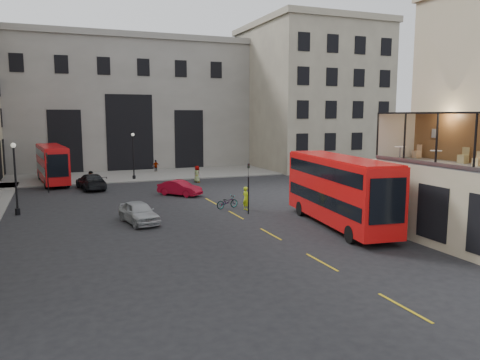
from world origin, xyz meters
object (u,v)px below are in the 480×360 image
object	(u,v)px
bicycle	(227,202)
pedestrian_d	(197,174)
cafe_chair_d	(417,154)
car_c	(91,182)
cyclist	(246,198)
bus_near	(339,188)
car_a	(139,212)
pedestrian_c	(156,166)
cafe_chair_c	(463,158)
car_b	(180,188)
pedestrian_a	(46,174)
pedestrian_b	(91,179)
cafe_chair_b	(477,162)
cafe_table_mid	(436,155)
cafe_table_far	(400,151)
traffic_light_far	(47,167)
street_lamp_b	(134,159)
bus_far	(52,162)
street_lamp_a	(16,183)
traffic_light_near	(248,182)

from	to	relation	value
bicycle	pedestrian_d	size ratio (longest dim) A/B	1.05
cafe_chair_d	pedestrian_d	bearing A→B (deg)	106.11
car_c	cafe_chair_d	size ratio (longest dim) A/B	6.29
cyclist	bus_near	bearing A→B (deg)	-167.70
car_a	cafe_chair_d	xyz separation A→B (m)	(16.50, -7.94, 4.11)
pedestrian_c	cafe_chair_d	size ratio (longest dim) A/B	1.88
cyclist	pedestrian_c	xyz separation A→B (m)	(-1.69, 26.53, -0.12)
cyclist	cafe_chair_c	xyz separation A→B (m)	(8.07, -13.02, 3.96)
car_a	car_b	distance (m)	11.18
pedestrian_a	pedestrian_b	size ratio (longest dim) A/B	1.05
cafe_chair_b	cafe_chair_d	world-z (taller)	cafe_chair_d
bicycle	cafe_table_mid	xyz separation A→B (m)	(7.22, -14.14, 4.62)
cafe_table_far	cafe_chair_c	xyz separation A→B (m)	(2.02, -2.90, -0.27)
traffic_light_far	street_lamp_b	xyz separation A→B (m)	(9.00, 6.00, -0.03)
bus_far	cafe_chair_b	distance (m)	41.40
bicycle	cafe_chair_c	world-z (taller)	cafe_chair_c
traffic_light_far	street_lamp_a	bearing A→B (deg)	-101.31
bus_near	car_a	xyz separation A→B (m)	(-12.16, 5.75, -1.84)
cyclist	pedestrian_b	size ratio (longest dim) A/B	1.16
bicycle	cyclist	distance (m)	1.68
street_lamp_b	pedestrian_d	size ratio (longest dim) A/B	2.91
street_lamp_a	car_c	size ratio (longest dim) A/B	0.99
bus_far	pedestrian_a	xyz separation A→B (m)	(-0.75, 1.64, -1.46)
cafe_chair_c	street_lamp_b	bearing A→B (deg)	111.87
traffic_light_far	pedestrian_a	world-z (taller)	traffic_light_far
cafe_chair_b	bus_far	bearing A→B (deg)	121.61
car_c	cafe_table_far	bearing A→B (deg)	114.88
bicycle	cafe_chair_b	xyz separation A→B (m)	(8.78, -15.54, 4.33)
cafe_chair_c	cafe_chair_d	size ratio (longest dim) A/B	1.06
bicycle	pedestrian_d	xyz separation A→B (m)	(1.83, 14.72, 0.41)
traffic_light_far	pedestrian_b	xyz separation A→B (m)	(4.09, 2.76, -1.63)
pedestrian_a	cafe_table_mid	distance (m)	41.34
traffic_light_near	bicycle	xyz separation A→B (m)	(-0.71, 2.67, -1.92)
bicycle	pedestrian_d	distance (m)	14.84
bus_near	car_c	size ratio (longest dim) A/B	2.19
traffic_light_far	pedestrian_d	size ratio (longest dim) A/B	2.07
cafe_table_mid	cyclist	bearing A→B (deg)	115.24
bus_near	pedestrian_b	world-z (taller)	bus_near
traffic_light_near	car_b	size ratio (longest dim) A/B	0.91
bicycle	pedestrian_b	distance (m)	18.54
pedestrian_a	pedestrian_d	xyz separation A→B (m)	(15.46, -6.57, 0.08)
car_c	pedestrian_b	size ratio (longest dim) A/B	3.40
traffic_light_near	pedestrian_a	xyz separation A→B (m)	(-14.35, 23.96, -1.59)
bus_far	bicycle	distance (m)	23.57
pedestrian_a	street_lamp_a	bearing A→B (deg)	-78.99
pedestrian_c	cafe_chair_c	size ratio (longest dim) A/B	1.77
bus_far	cyclist	bearing A→B (deg)	-56.12
bicycle	cafe_chair_b	distance (m)	18.37
car_b	pedestrian_d	size ratio (longest dim) A/B	2.28
pedestrian_b	car_b	bearing A→B (deg)	-114.67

